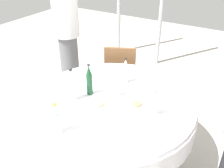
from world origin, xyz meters
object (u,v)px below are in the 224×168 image
Objects in this scene: dining_table at (112,111)px; plate_rear at (100,105)px; bottle_clear_right at (125,71)px; wine_glass_front at (117,86)px; bottle_clear_north at (57,119)px; plate_left at (137,105)px; wine_glass_north at (157,104)px; person_right at (67,36)px; chair_outer at (120,69)px; plate_near at (115,127)px; bottle_dark_green_inner at (89,81)px; bottle_clear_mid at (72,86)px.

dining_table is 0.22m from plate_rear.
wine_glass_front is (0.26, 0.05, -0.02)m from bottle_clear_right.
bottle_clear_north reaches higher than dining_table.
wine_glass_front is 0.27m from plate_left.
wine_glass_front is at bearing -104.28° from plate_left.
bottle_clear_north is at bearing -42.26° from wine_glass_north.
bottle_clear_right reaches higher than plate_rear.
plate_rear is 1.51m from person_right.
wine_glass_front is 0.17× the size of chair_outer.
dining_table is 10.81× the size of wine_glass_front.
bottle_clear_right reaches higher than plate_near.
plate_near is at bearing -94.77° from person_right.
chair_outer is at bearing -168.30° from bottle_clear_north.
bottle_dark_green_inner is 1.14× the size of bottle_clear_north.
plate_rear is at bearing 98.55° from bottle_clear_mid.
dining_table is 4.96× the size of bottle_clear_mid.
plate_near is at bearing 74.91° from bottle_clear_mid.
plate_near is (0.34, 0.23, 0.15)m from dining_table.
bottle_dark_green_inner is 0.57m from plate_near.
plate_rear is 0.13× the size of person_right.
bottle_clear_north reaches higher than plate_near.
bottle_clear_north is 1.87× the size of wine_glass_front.
bottle_clear_right is 0.51m from plate_rear.
bottle_clear_right is 0.87× the size of bottle_clear_mid.
bottle_dark_green_inner reaches higher than chair_outer.
dining_table is 0.29m from plate_left.
bottle_clear_mid is 1.45× the size of plate_left.
chair_outer reaches higher than plate_rear.
bottle_clear_right reaches higher than plate_left.
plate_rear is at bearing -94.92° from chair_outer.
bottle_clear_mid reaches higher than plate_left.
bottle_dark_green_inner reaches higher than bottle_clear_north.
chair_outer is at bearing -152.52° from plate_near.
plate_near is at bearing 56.21° from bottle_dark_green_inner.
bottle_clear_right is at bearing -168.81° from wine_glass_front.
bottle_clear_north is at bearing -10.83° from dining_table.
plate_rear is (-0.46, 0.08, -0.12)m from bottle_clear_north.
bottle_clear_mid reaches higher than bottle_dark_green_inner.
bottle_clear_north is 1.79m from person_right.
bottle_dark_green_inner is 0.36× the size of chair_outer.
dining_table is 0.51m from wine_glass_north.
bottle_clear_right is 1.22× the size of plate_rear.
chair_outer reaches higher than dining_table.
person_right is (-0.47, -1.16, 0.02)m from bottle_clear_right.
wine_glass_north is (-0.00, 0.44, 0.24)m from dining_table.
plate_left is at bearing 95.16° from bottle_dark_green_inner.
plate_near is at bearing -87.47° from chair_outer.
dining_table is 1.05m from chair_outer.
bottle_clear_mid is (0.19, -0.31, 0.29)m from dining_table.
person_right is 1.94× the size of chair_outer.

